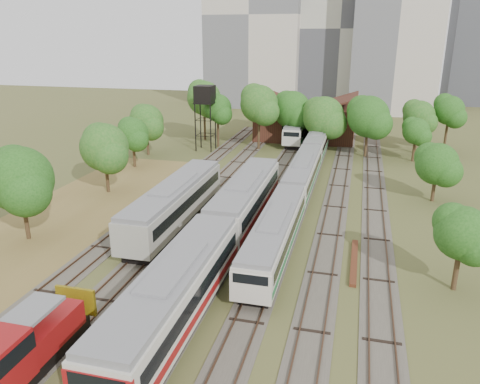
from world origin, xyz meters
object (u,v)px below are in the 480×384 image
(water_tower, at_px, (205,96))
(railcar_green_set, at_px, (303,174))
(railcar_red_set, at_px, (218,237))
(shunter_locomotive, at_px, (22,348))

(water_tower, bearing_deg, railcar_green_set, -42.88)
(railcar_red_set, xyz_separation_m, railcar_green_set, (4.00, 19.77, -0.37))
(railcar_red_set, xyz_separation_m, shunter_locomotive, (-6.00, -14.54, -0.50))
(shunter_locomotive, height_order, water_tower, water_tower)
(railcar_red_set, relative_size, water_tower, 3.58)
(railcar_red_set, distance_m, water_tower, 37.99)
(railcar_red_set, xyz_separation_m, water_tower, (-12.71, 35.29, 5.99))
(shunter_locomotive, xyz_separation_m, water_tower, (-6.71, 49.83, 6.49))
(railcar_green_set, height_order, water_tower, water_tower)
(railcar_red_set, bearing_deg, water_tower, 109.81)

